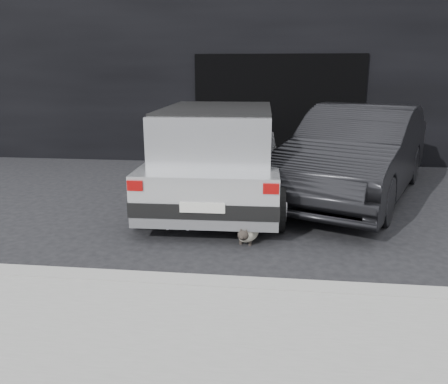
# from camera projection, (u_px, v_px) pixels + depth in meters

# --- Properties ---
(ground) EXTENTS (80.00, 80.00, 0.00)m
(ground) POSITION_uv_depth(u_px,v_px,m) (215.00, 212.00, 7.08)
(ground) COLOR black
(ground) RESTS_ON ground
(building_facade) EXTENTS (34.00, 4.00, 5.00)m
(building_facade) POSITION_uv_depth(u_px,v_px,m) (279.00, 60.00, 12.05)
(building_facade) COLOR black
(building_facade) RESTS_ON ground
(garage_opening) EXTENTS (4.00, 0.10, 2.60)m
(garage_opening) POSITION_uv_depth(u_px,v_px,m) (278.00, 110.00, 10.44)
(garage_opening) COLOR black
(garage_opening) RESTS_ON ground
(curb) EXTENTS (18.00, 0.25, 0.12)m
(curb) POSITION_uv_depth(u_px,v_px,m) (277.00, 289.00, 4.47)
(curb) COLOR gray
(curb) RESTS_ON ground
(sidewalk) EXTENTS (18.00, 2.20, 0.11)m
(sidewalk) POSITION_uv_depth(u_px,v_px,m) (278.00, 365.00, 3.32)
(sidewalk) COLOR gray
(sidewalk) RESTS_ON ground
(silver_hatchback) EXTENTS (2.30, 4.50, 1.64)m
(silver_hatchback) POSITION_uv_depth(u_px,v_px,m) (219.00, 150.00, 7.51)
(silver_hatchback) COLOR silver
(silver_hatchback) RESTS_ON ground
(second_car) EXTENTS (3.51, 5.22, 1.63)m
(second_car) POSITION_uv_depth(u_px,v_px,m) (358.00, 152.00, 7.80)
(second_car) COLOR black
(second_car) RESTS_ON ground
(cat_siamese) EXTENTS (0.36, 0.75, 0.26)m
(cat_siamese) POSITION_uv_depth(u_px,v_px,m) (248.00, 234.00, 5.82)
(cat_siamese) COLOR beige
(cat_siamese) RESTS_ON ground
(cat_white) EXTENTS (0.74, 0.25, 0.35)m
(cat_white) POSITION_uv_depth(u_px,v_px,m) (181.00, 218.00, 6.30)
(cat_white) COLOR silver
(cat_white) RESTS_ON ground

